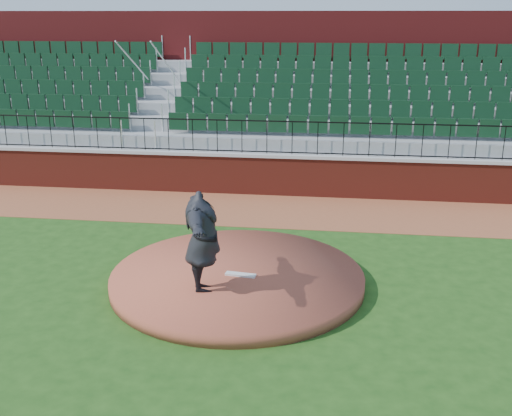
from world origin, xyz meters
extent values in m
plane|color=#1D4413|center=(0.00, 0.00, 0.00)|extent=(90.00, 90.00, 0.00)
cube|color=brown|center=(0.00, 5.40, 0.01)|extent=(34.00, 3.20, 0.01)
cube|color=maroon|center=(0.00, 7.00, 0.60)|extent=(34.00, 0.35, 1.20)
cube|color=#B7B7B7|center=(0.00, 7.00, 1.25)|extent=(34.00, 0.45, 0.10)
cube|color=maroon|center=(0.00, 12.52, 2.75)|extent=(34.00, 0.50, 5.50)
cylinder|color=brown|center=(-0.24, 0.31, 0.12)|extent=(5.27, 5.27, 0.25)
cube|color=silver|center=(-0.15, 0.18, 0.27)|extent=(0.65, 0.24, 0.04)
imported|color=black|center=(-0.76, -0.57, 1.26)|extent=(1.27, 2.56, 2.01)
camera|label=1|loc=(1.66, -11.16, 5.40)|focal=42.60mm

